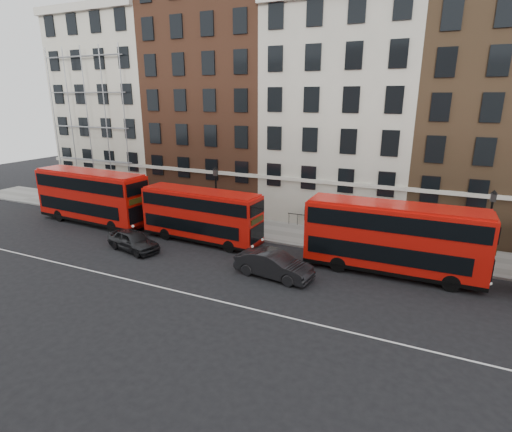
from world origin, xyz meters
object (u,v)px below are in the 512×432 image
at_px(bus_a, 91,195).
at_px(car_rear, 133,240).
at_px(bus_c, 393,237).
at_px(bus_b, 201,214).
at_px(car_front, 274,264).

relative_size(bus_a, car_rear, 2.53).
relative_size(bus_a, bus_c, 1.04).
xyz_separation_m(bus_b, car_rear, (-3.56, -3.84, -1.46)).
height_order(bus_a, bus_c, bus_a).
height_order(bus_a, car_front, bus_a).
xyz_separation_m(car_rear, car_front, (11.28, 0.16, 0.06)).
bearing_deg(bus_c, bus_a, 179.42).
height_order(bus_c, car_rear, bus_c).
relative_size(bus_c, car_front, 2.20).
relative_size(bus_c, car_rear, 2.45).
bearing_deg(car_rear, car_front, -76.53).
relative_size(bus_b, car_front, 1.98).
bearing_deg(car_rear, bus_b, -30.19).
height_order(bus_a, car_rear, bus_a).
xyz_separation_m(bus_c, car_rear, (-17.93, -3.83, -1.72)).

